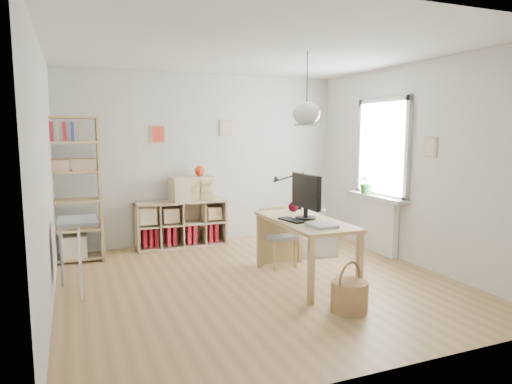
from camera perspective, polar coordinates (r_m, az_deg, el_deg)
name	(u,v)px	position (r m, az deg, el deg)	size (l,w,h in m)	color
ground	(258,282)	(5.58, 0.21, -11.20)	(4.50, 4.50, 0.00)	tan
room_shell	(307,113)	(5.38, 6.35, 9.73)	(4.50, 4.50, 4.50)	silver
window_unit	(383,148)	(6.93, 15.60, 5.29)	(0.07, 1.16, 1.46)	white
radiator	(378,226)	(7.04, 15.04, -4.10)	(0.10, 0.80, 0.80)	white
windowsill	(377,197)	(6.94, 14.83, -0.65)	(0.22, 1.20, 0.06)	silver
desk	(305,227)	(5.50, 6.14, -4.41)	(0.70, 1.50, 0.75)	tan
cube_shelf	(180,227)	(7.29, -9.51, -4.36)	(1.40, 0.38, 0.72)	tan
tall_bookshelf	(70,184)	(6.72, -22.25, 0.98)	(0.80, 0.38, 2.00)	tan
side_table	(72,236)	(5.35, -22.03, -5.13)	(0.40, 0.55, 0.85)	#939396
chair	(277,233)	(6.13, 2.60, -5.17)	(0.43, 0.43, 0.77)	#939396
wicker_basket	(349,295)	(4.78, 11.60, -12.51)	(0.37, 0.37, 0.52)	olive
storage_chest	(313,240)	(6.79, 7.16, -6.02)	(0.67, 0.74, 0.62)	silver
monitor	(306,194)	(5.47, 6.26, -0.25)	(0.25, 0.62, 0.54)	black
keyboard	(292,220)	(5.38, 4.51, -3.53)	(0.14, 0.38, 0.02)	black
task_lamp	(287,187)	(5.99, 3.86, 0.66)	(0.45, 0.17, 0.48)	black
yarn_ball	(293,207)	(5.97, 4.70, -1.87)	(0.13, 0.13, 0.13)	#480912
paper_tray	(322,225)	(5.09, 8.20, -4.16)	(0.25, 0.31, 0.03)	silver
drawer_chest	(191,189)	(7.19, -8.09, 0.43)	(0.66, 0.30, 0.38)	tan
red_vase	(200,171)	(7.19, -7.07, 2.66)	(0.15, 0.15, 0.17)	#A4240D
potted_plant	(367,182)	(7.08, 13.69, 1.17)	(0.31, 0.26, 0.34)	#316C28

